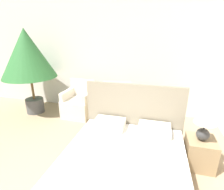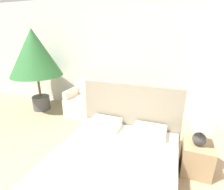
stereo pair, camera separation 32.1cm
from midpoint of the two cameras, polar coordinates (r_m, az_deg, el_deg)
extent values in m
cube|color=silver|center=(4.65, -2.61, 12.21)|extent=(10.00, 0.06, 2.90)
cube|color=brown|center=(2.67, -0.65, -26.29)|extent=(1.68, 1.91, 0.24)
cube|color=white|center=(2.50, -0.67, -22.38)|extent=(1.65, 1.88, 0.24)
cube|color=gray|center=(3.16, 4.08, -7.24)|extent=(1.71, 0.06, 1.23)
cube|color=silver|center=(3.06, -3.88, -9.39)|extent=(0.52, 0.35, 0.14)
cube|color=silver|center=(2.94, 10.53, -11.05)|extent=(0.52, 0.35, 0.14)
cube|color=beige|center=(4.63, -12.90, -4.05)|extent=(0.72, 0.69, 0.46)
cube|color=beige|center=(4.72, -11.52, 2.40)|extent=(0.70, 0.09, 0.45)
cube|color=beige|center=(4.66, -16.39, 0.18)|extent=(0.12, 0.60, 0.21)
cube|color=beige|center=(4.37, -9.83, -0.55)|extent=(0.12, 0.60, 0.21)
cube|color=beige|center=(4.28, -0.96, -5.49)|extent=(0.77, 0.75, 0.46)
cube|color=beige|center=(4.40, -0.44, 1.54)|extent=(0.70, 0.15, 0.45)
cube|color=beige|center=(4.20, -5.00, -1.15)|extent=(0.18, 0.61, 0.21)
cube|color=beige|center=(4.12, 3.10, -1.52)|extent=(0.18, 0.61, 0.21)
cylinder|color=#4C4C4C|center=(5.25, -25.43, -3.08)|extent=(0.46, 0.46, 0.38)
cylinder|color=brown|center=(5.10, -26.21, 2.01)|extent=(0.06, 0.06, 0.59)
cone|color=#2D6B33|center=(4.94, -27.75, 11.91)|extent=(1.33, 1.33, 1.19)
cube|color=#937A56|center=(3.17, 24.03, -16.88)|extent=(0.42, 0.44, 0.48)
sphere|color=#333333|center=(2.98, 24.79, -11.65)|extent=(0.19, 0.19, 0.19)
cylinder|color=#333333|center=(2.91, 25.20, -9.12)|extent=(0.02, 0.02, 0.10)
cone|color=silver|center=(2.84, 25.69, -6.06)|extent=(0.33, 0.33, 0.24)
cylinder|color=gold|center=(4.46, -7.05, -4.80)|extent=(0.29, 0.29, 0.43)
camera|label=1|loc=(0.16, -92.52, -0.89)|focal=28.00mm
camera|label=2|loc=(0.16, 87.48, 0.89)|focal=28.00mm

